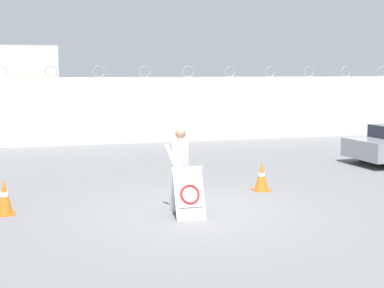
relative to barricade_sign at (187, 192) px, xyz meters
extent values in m
plane|color=slate|center=(0.32, 0.44, -0.51)|extent=(90.00, 90.00, 0.00)
cube|color=silver|center=(0.32, 11.59, 0.84)|extent=(36.00, 0.30, 2.70)
torus|color=gray|center=(-4.31, 11.59, 2.41)|extent=(0.47, 0.03, 0.47)
torus|color=gray|center=(-2.45, 11.59, 2.41)|extent=(0.47, 0.03, 0.47)
torus|color=gray|center=(-0.60, 11.59, 2.41)|extent=(0.47, 0.03, 0.47)
torus|color=gray|center=(1.25, 11.59, 2.41)|extent=(0.47, 0.03, 0.47)
torus|color=gray|center=(3.10, 11.59, 2.41)|extent=(0.47, 0.03, 0.47)
torus|color=gray|center=(4.96, 11.59, 2.41)|extent=(0.47, 0.03, 0.47)
torus|color=gray|center=(6.81, 11.59, 2.41)|extent=(0.47, 0.03, 0.47)
torus|color=gray|center=(8.66, 11.59, 2.41)|extent=(0.47, 0.03, 0.47)
torus|color=gray|center=(10.51, 11.59, 2.41)|extent=(0.47, 0.03, 0.47)
torus|color=gray|center=(12.37, 11.59, 2.41)|extent=(0.47, 0.03, 0.47)
cube|color=white|center=(0.00, -0.13, -0.02)|extent=(0.60, 0.41, 0.99)
cube|color=white|center=(0.00, 0.24, -0.02)|extent=(0.60, 0.41, 0.99)
cube|color=white|center=(0.00, 0.05, 0.49)|extent=(0.64, 0.07, 0.05)
cube|color=white|center=(0.00, -0.17, 0.00)|extent=(0.51, 0.20, 0.48)
torus|color=red|center=(0.00, -0.18, 0.00)|extent=(0.41, 0.20, 0.40)
cylinder|color=#232838|center=(0.06, 0.68, -0.09)|extent=(0.15, 0.15, 0.84)
cylinder|color=#232838|center=(-0.04, 0.52, -0.09)|extent=(0.15, 0.15, 0.84)
cube|color=silver|center=(0.01, 0.60, 0.65)|extent=(0.42, 0.49, 0.65)
sphere|color=#936B4C|center=(0.01, 0.60, 1.13)|extent=(0.23, 0.23, 0.23)
cylinder|color=silver|center=(0.16, 0.82, 0.67)|extent=(0.09, 0.09, 0.61)
cylinder|color=silver|center=(-0.22, 0.43, 0.64)|extent=(0.33, 0.26, 0.59)
cube|color=orange|center=(2.39, 1.89, -0.49)|extent=(0.40, 0.40, 0.03)
cone|color=orange|center=(2.39, 1.89, -0.15)|extent=(0.34, 0.34, 0.66)
cylinder|color=white|center=(2.39, 1.89, -0.12)|extent=(0.17, 0.17, 0.09)
cube|color=orange|center=(-3.58, 1.17, -0.49)|extent=(0.37, 0.37, 0.03)
cone|color=orange|center=(-3.58, 1.17, -0.12)|extent=(0.32, 0.32, 0.71)
cylinder|color=white|center=(-3.58, 1.17, -0.09)|extent=(0.16, 0.16, 0.10)
cylinder|color=black|center=(7.31, 5.05, -0.18)|extent=(0.68, 0.25, 0.66)
camera|label=1|loc=(-2.69, -10.17, 2.41)|focal=50.00mm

